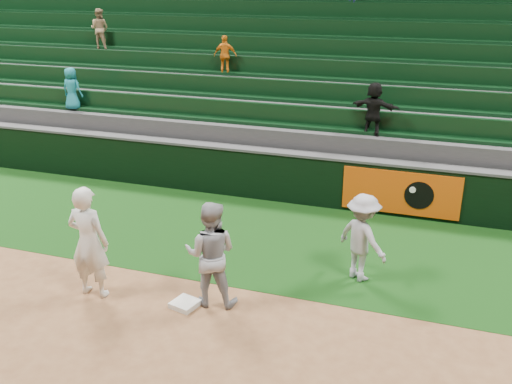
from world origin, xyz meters
TOP-DOWN VIEW (x-y plane):
  - ground at (0.00, 0.00)m, footprint 70.00×70.00m
  - foul_grass at (0.00, 3.00)m, footprint 36.00×4.20m
  - first_base at (-0.02, 0.08)m, footprint 0.49×0.49m
  - first_baseman at (-1.69, -0.06)m, footprint 0.73×0.48m
  - baserunner at (0.36, 0.34)m, footprint 0.99×0.83m
  - base_coach at (2.59, 1.94)m, footprint 1.21×1.10m
  - field_wall at (0.03, 5.20)m, footprint 36.00×0.45m
  - stadium_seating at (-0.00, 8.97)m, footprint 36.00×5.95m

SIDE VIEW (x-z plane):
  - ground at x=0.00m, z-range 0.00..0.00m
  - foul_grass at x=0.00m, z-range 0.00..0.01m
  - first_base at x=-0.02m, z-range 0.00..0.09m
  - field_wall at x=0.03m, z-range 0.01..1.26m
  - base_coach at x=2.59m, z-range 0.01..1.63m
  - baserunner at x=0.36m, z-range 0.00..1.82m
  - first_baseman at x=-1.69m, z-range 0.00..1.98m
  - stadium_seating at x=0.00m, z-range -1.09..4.49m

